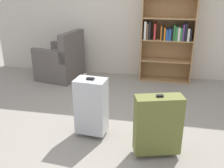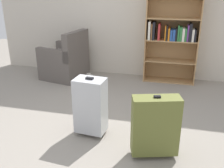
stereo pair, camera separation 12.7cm
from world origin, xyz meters
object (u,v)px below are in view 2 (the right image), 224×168
Objects in this scene: bookshelf at (173,22)px; armchair at (66,62)px; suitcase_silver at (91,106)px; mug at (89,76)px; suitcase_olive at (155,126)px.

bookshelf is 2.07m from armchair.
suitcase_silver is (-0.85, -2.07, -0.69)m from bookshelf.
mug is (-1.48, -0.25, -1.02)m from bookshelf.
suitcase_olive is at bearing -91.98° from bookshelf.
armchair is at bearing -171.16° from bookshelf.
suitcase_silver is at bearing -112.24° from bookshelf.
armchair reaches higher than suitcase_olive.
suitcase_olive is (1.40, -2.08, 0.31)m from mug.
mug is at bearing 6.51° from armchair.
bookshelf is 2.59× the size of suitcase_silver.
armchair is 2.07m from suitcase_silver.
armchair is 7.50× the size of mug.
mug is at bearing 123.86° from suitcase_olive.
suitcase_olive is 0.81m from suitcase_silver.
mug is 0.17× the size of suitcase_silver.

